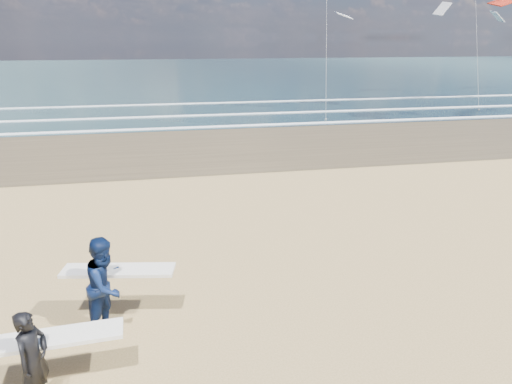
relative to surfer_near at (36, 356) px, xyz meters
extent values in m
cube|color=#4A3B27|center=(20.73, 17.88, -0.84)|extent=(220.00, 12.00, 0.01)
cube|color=#172C34|center=(20.73, 71.88, -0.84)|extent=(220.00, 100.00, 0.02)
cube|color=white|center=(20.73, 22.68, -0.80)|extent=(220.00, 0.50, 0.05)
cube|color=white|center=(20.73, 27.38, -0.80)|extent=(220.00, 0.50, 0.05)
cube|color=white|center=(20.73, 33.88, -0.80)|extent=(220.00, 0.50, 0.05)
imported|color=black|center=(-0.03, -0.06, -0.02)|extent=(0.60, 0.71, 1.66)
cube|color=white|center=(0.17, 0.29, 0.09)|extent=(2.23, 0.65, 0.07)
imported|color=#0A183C|center=(0.86, 1.74, 0.14)|extent=(1.11, 1.20, 1.97)
cube|color=white|center=(1.06, 2.09, 0.25)|extent=(2.26, 0.90, 0.07)
cube|color=slate|center=(13.23, 23.97, -0.80)|extent=(0.12, 0.12, 0.10)
cube|color=slate|center=(26.74, 25.92, -0.80)|extent=(0.12, 0.12, 0.10)
camera|label=1|loc=(2.16, -6.35, 4.62)|focal=32.00mm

